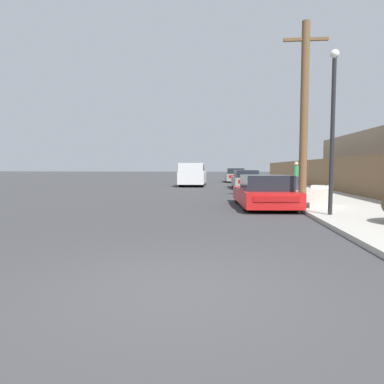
% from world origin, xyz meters
% --- Properties ---
extents(ground_plane, '(220.00, 220.00, 0.00)m').
position_xyz_m(ground_plane, '(0.00, 0.00, 0.00)').
color(ground_plane, '#38383A').
extents(sidewalk_curb, '(4.20, 63.00, 0.12)m').
position_xyz_m(sidewalk_curb, '(5.30, 23.50, 0.06)').
color(sidewalk_curb, '#ADA89E').
rests_on(sidewalk_curb, ground).
extents(discarded_fridge, '(1.09, 1.74, 0.74)m').
position_xyz_m(discarded_fridge, '(4.06, 8.53, 0.48)').
color(discarded_fridge, silver).
rests_on(discarded_fridge, sidewalk_curb).
extents(parked_sports_car_red, '(2.17, 4.56, 1.22)m').
position_xyz_m(parked_sports_car_red, '(2.13, 9.10, 0.56)').
color(parked_sports_car_red, red).
rests_on(parked_sports_car_red, ground).
extents(car_parked_mid, '(1.91, 4.35, 1.30)m').
position_xyz_m(car_parked_mid, '(2.23, 20.60, 0.62)').
color(car_parked_mid, gray).
rests_on(car_parked_mid, ground).
extents(car_parked_far, '(1.99, 4.08, 1.39)m').
position_xyz_m(car_parked_far, '(1.89, 30.81, 0.65)').
color(car_parked_far, gray).
rests_on(car_parked_far, ground).
extents(pickup_truck, '(2.03, 5.89, 1.82)m').
position_xyz_m(pickup_truck, '(-1.79, 23.43, 0.92)').
color(pickup_truck, silver).
rests_on(pickup_truck, ground).
extents(utility_pole, '(1.80, 0.33, 7.34)m').
position_xyz_m(utility_pole, '(3.92, 10.74, 3.88)').
color(utility_pole, brown).
rests_on(utility_pole, sidewalk_curb).
extents(street_lamp, '(0.26, 0.26, 4.74)m').
position_xyz_m(street_lamp, '(3.72, 6.33, 2.87)').
color(street_lamp, '#232326').
rests_on(street_lamp, sidewalk_curb).
extents(wooden_fence, '(0.08, 44.37, 1.95)m').
position_xyz_m(wooden_fence, '(7.25, 22.26, 1.09)').
color(wooden_fence, brown).
rests_on(wooden_fence, sidewalk_curb).
extents(pedestrian, '(0.34, 0.34, 1.72)m').
position_xyz_m(pedestrian, '(4.99, 17.05, 1.00)').
color(pedestrian, '#282D42').
rests_on(pedestrian, sidewalk_curb).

